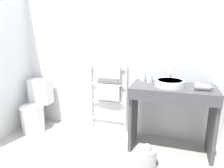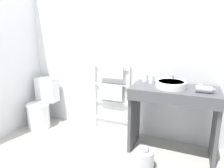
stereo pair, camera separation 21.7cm
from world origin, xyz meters
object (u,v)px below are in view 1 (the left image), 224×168
(hair_dryer, at_px, (203,87))
(toilet, at_px, (36,108))
(towel_radiator, at_px, (108,87))
(trash_bin, at_px, (147,157))
(sink_basin, at_px, (170,83))
(cup_near_wall, at_px, (143,77))
(cup_near_edge, at_px, (150,79))

(hair_dryer, bearing_deg, toilet, 178.52)
(towel_radiator, xyz_separation_m, trash_bin, (0.71, -0.71, -0.59))
(toilet, bearing_deg, trash_bin, -13.54)
(sink_basin, relative_size, hair_dryer, 1.65)
(towel_radiator, height_order, cup_near_wall, towel_radiator)
(towel_radiator, bearing_deg, cup_near_wall, -8.02)
(cup_near_edge, height_order, hair_dryer, cup_near_edge)
(towel_radiator, distance_m, trash_bin, 1.17)
(sink_basin, distance_m, cup_near_edge, 0.30)
(cup_near_edge, bearing_deg, cup_near_wall, 145.49)
(trash_bin, bearing_deg, cup_near_edge, 97.53)
(towel_radiator, relative_size, cup_near_edge, 10.23)
(cup_near_wall, xyz_separation_m, hair_dryer, (0.73, -0.26, -0.01))
(sink_basin, bearing_deg, trash_bin, -113.37)
(toilet, height_order, towel_radiator, towel_radiator)
(towel_radiator, distance_m, sink_basin, 0.96)
(toilet, bearing_deg, hair_dryer, -1.48)
(towel_radiator, bearing_deg, toilet, -166.34)
(towel_radiator, relative_size, sink_basin, 2.94)
(sink_basin, distance_m, trash_bin, 0.92)
(sink_basin, bearing_deg, cup_near_edge, 151.78)
(sink_basin, bearing_deg, towel_radiator, 162.39)
(toilet, relative_size, sink_basin, 2.19)
(cup_near_wall, relative_size, hair_dryer, 0.47)
(cup_near_wall, distance_m, cup_near_edge, 0.12)
(towel_radiator, bearing_deg, trash_bin, -45.30)
(towel_radiator, bearing_deg, cup_near_edge, -12.76)
(toilet, height_order, hair_dryer, hair_dryer)
(toilet, relative_size, cup_near_wall, 7.76)
(towel_radiator, bearing_deg, hair_dryer, -14.87)
(cup_near_edge, bearing_deg, hair_dryer, -16.94)
(toilet, distance_m, cup_near_wall, 1.77)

